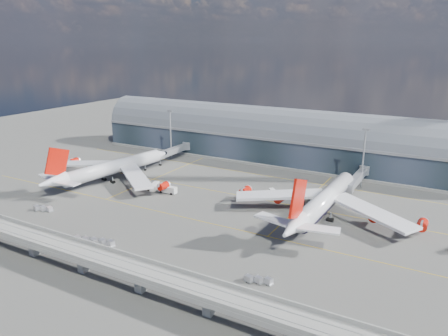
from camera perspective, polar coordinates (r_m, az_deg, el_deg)
The scene contains 18 objects.
ground at distance 166.39m, azimuth -4.00°, elevation -5.12°, with size 500.00×500.00×0.00m, color #474744.
taxi_lines at distance 184.07m, azimuth -0.24°, elevation -2.93°, with size 200.00×80.12×0.01m.
terminal at distance 229.48m, azimuth 6.65°, elevation 3.80°, with size 200.00×30.00×28.00m.
guideway at distance 126.05m, azimuth -18.07°, elevation -10.63°, with size 220.00×8.50×7.20m.
floodlight_mast_left at distance 233.45m, azimuth -7.00°, elevation 4.57°, with size 3.00×0.70×25.70m.
floodlight_mast_right at distance 193.37m, azimuth 17.74°, elevation 1.45°, with size 3.00×0.70×25.70m.
airliner_left at distance 201.08m, azimuth -14.61°, elevation 0.00°, with size 65.49×68.91×21.03m.
airliner_right at distance 158.86m, azimuth 12.90°, elevation -4.30°, with size 68.11×71.17×22.62m.
jet_bridge_left at distance 231.58m, azimuth -6.41°, elevation 2.35°, with size 4.40×28.00×7.25m.
jet_bridge_right at distance 192.16m, azimuth 17.06°, elevation -1.21°, with size 4.40×32.00×7.25m.
service_truck_0 at distance 186.47m, azimuth -9.05°, elevation -2.41°, with size 4.46×7.18×2.83m.
service_truck_1 at distance 191.07m, azimuth -10.94°, elevation -2.08°, with size 4.64×2.32×2.69m.
service_truck_2 at distance 181.82m, azimuth -7.39°, elevation -2.80°, with size 8.24×2.59×2.98m.
service_truck_4 at distance 172.86m, azimuth 10.69°, elevation -4.06°, with size 3.15×4.95×2.66m.
service_truck_5 at distance 178.80m, azimuth 6.41°, elevation -3.20°, with size 4.94×5.04×2.47m.
cargo_train_0 at distance 175.19m, azimuth -22.54°, elevation -4.93°, with size 8.16×3.87×1.79m.
cargo_train_1 at distance 142.64m, azimuth -16.62°, elevation -9.16°, with size 14.20×5.30×1.89m.
cargo_train_2 at distance 117.43m, azimuth 4.54°, elevation -14.37°, with size 7.69×3.54×1.69m.
Camera 1 is at (85.53, -129.15, 60.74)m, focal length 35.00 mm.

